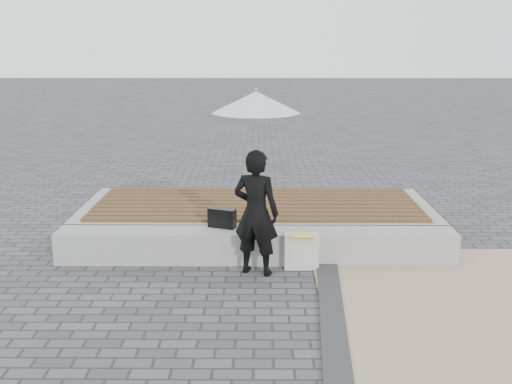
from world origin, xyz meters
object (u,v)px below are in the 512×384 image
(seating_ledge, at_px, (256,245))
(handbag, at_px, (222,218))
(canvas_tote, at_px, (301,251))
(woman, at_px, (256,213))
(parasol, at_px, (256,102))

(seating_ledge, xyz_separation_m, handbag, (-0.43, 0.11, 0.32))
(handbag, bearing_deg, seating_ledge, 5.77)
(seating_ledge, height_order, canvas_tote, canvas_tote)
(seating_ledge, bearing_deg, woman, -89.35)
(seating_ledge, distance_m, canvas_tote, 0.62)
(woman, distance_m, parasol, 1.29)
(parasol, bearing_deg, seating_ledge, 90.65)
(parasol, bearing_deg, canvas_tote, 16.12)
(parasol, distance_m, canvas_tote, 1.91)
(parasol, distance_m, handbag, 1.67)
(woman, xyz_separation_m, handbag, (-0.44, 0.54, -0.23))
(seating_ledge, bearing_deg, parasol, -89.35)
(seating_ledge, distance_m, handbag, 0.55)
(parasol, bearing_deg, handbag, 128.76)
(seating_ledge, relative_size, handbag, 14.27)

